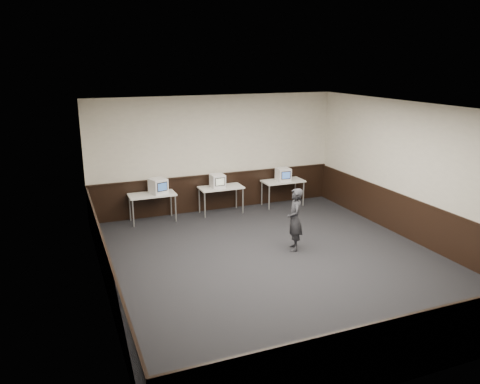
% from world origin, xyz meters
% --- Properties ---
extents(floor, '(8.00, 8.00, 0.00)m').
position_xyz_m(floor, '(0.00, 0.00, 0.00)').
color(floor, black).
rests_on(floor, ground).
extents(ceiling, '(8.00, 8.00, 0.00)m').
position_xyz_m(ceiling, '(0.00, 0.00, 3.20)').
color(ceiling, white).
rests_on(ceiling, back_wall).
extents(back_wall, '(7.00, 0.00, 7.00)m').
position_xyz_m(back_wall, '(0.00, 4.00, 1.60)').
color(back_wall, silver).
rests_on(back_wall, ground).
extents(front_wall, '(7.00, 0.00, 7.00)m').
position_xyz_m(front_wall, '(0.00, -4.00, 1.60)').
color(front_wall, silver).
rests_on(front_wall, ground).
extents(left_wall, '(0.00, 8.00, 8.00)m').
position_xyz_m(left_wall, '(-3.50, 0.00, 1.60)').
color(left_wall, silver).
rests_on(left_wall, ground).
extents(right_wall, '(0.00, 8.00, 8.00)m').
position_xyz_m(right_wall, '(3.50, 0.00, 1.60)').
color(right_wall, silver).
rests_on(right_wall, ground).
extents(wainscot_back, '(6.98, 0.04, 1.00)m').
position_xyz_m(wainscot_back, '(0.00, 3.98, 0.50)').
color(wainscot_back, black).
rests_on(wainscot_back, back_wall).
extents(wainscot_front, '(6.98, 0.04, 1.00)m').
position_xyz_m(wainscot_front, '(0.00, -3.98, 0.50)').
color(wainscot_front, black).
rests_on(wainscot_front, front_wall).
extents(wainscot_left, '(0.04, 7.98, 1.00)m').
position_xyz_m(wainscot_left, '(-3.48, 0.00, 0.50)').
color(wainscot_left, black).
rests_on(wainscot_left, left_wall).
extents(wainscot_right, '(0.04, 7.98, 1.00)m').
position_xyz_m(wainscot_right, '(3.48, 0.00, 0.50)').
color(wainscot_right, black).
rests_on(wainscot_right, right_wall).
extents(wainscot_rail, '(6.98, 0.06, 0.04)m').
position_xyz_m(wainscot_rail, '(0.00, 3.96, 1.02)').
color(wainscot_rail, black).
rests_on(wainscot_rail, wainscot_back).
extents(desk_left, '(1.20, 0.60, 0.75)m').
position_xyz_m(desk_left, '(-1.90, 3.60, 0.68)').
color(desk_left, silver).
rests_on(desk_left, ground).
extents(desk_center, '(1.20, 0.60, 0.75)m').
position_xyz_m(desk_center, '(0.00, 3.60, 0.68)').
color(desk_center, silver).
rests_on(desk_center, ground).
extents(desk_right, '(1.20, 0.60, 0.75)m').
position_xyz_m(desk_right, '(1.90, 3.60, 0.68)').
color(desk_right, silver).
rests_on(desk_right, ground).
extents(emac_left, '(0.50, 0.51, 0.39)m').
position_xyz_m(emac_left, '(-1.73, 3.60, 0.95)').
color(emac_left, white).
rests_on(emac_left, desk_left).
extents(emac_center, '(0.37, 0.40, 0.36)m').
position_xyz_m(emac_center, '(-0.10, 3.58, 0.93)').
color(emac_center, white).
rests_on(emac_center, desk_center).
extents(emac_right, '(0.39, 0.42, 0.37)m').
position_xyz_m(emac_right, '(1.89, 3.57, 0.94)').
color(emac_right, white).
rests_on(emac_right, desk_right).
extents(person, '(0.50, 0.60, 1.41)m').
position_xyz_m(person, '(0.64, 0.53, 0.71)').
color(person, '#26262B').
rests_on(person, ground).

